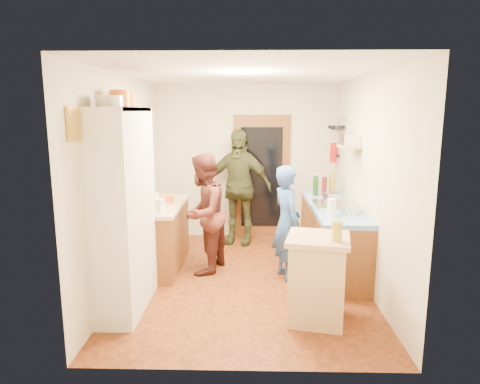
{
  "coord_description": "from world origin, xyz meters",
  "views": [
    {
      "loc": [
        0.06,
        -5.27,
        2.16
      ],
      "look_at": [
        -0.07,
        0.15,
        1.13
      ],
      "focal_mm": 32.0,
      "sensor_mm": 36.0,
      "label": 1
    }
  ],
  "objects_px": {
    "hutch_body": "(125,211)",
    "island_base": "(317,281)",
    "right_counter_base": "(332,238)",
    "person_back": "(239,187)",
    "person_left": "(207,213)",
    "person_hob": "(290,223)"
  },
  "relations": [
    {
      "from": "right_counter_base",
      "to": "person_left",
      "type": "relative_size",
      "value": 1.36
    },
    {
      "from": "person_left",
      "to": "person_back",
      "type": "bearing_deg",
      "value": 179.48
    },
    {
      "from": "right_counter_base",
      "to": "island_base",
      "type": "relative_size",
      "value": 2.56
    },
    {
      "from": "right_counter_base",
      "to": "person_back",
      "type": "bearing_deg",
      "value": 140.29
    },
    {
      "from": "person_left",
      "to": "person_back",
      "type": "relative_size",
      "value": 0.86
    },
    {
      "from": "right_counter_base",
      "to": "person_hob",
      "type": "relative_size",
      "value": 1.48
    },
    {
      "from": "hutch_body",
      "to": "person_hob",
      "type": "xyz_separation_m",
      "value": [
        1.87,
        0.89,
        -0.36
      ]
    },
    {
      "from": "hutch_body",
      "to": "island_base",
      "type": "height_order",
      "value": "hutch_body"
    },
    {
      "from": "island_base",
      "to": "person_left",
      "type": "bearing_deg",
      "value": 132.71
    },
    {
      "from": "island_base",
      "to": "person_back",
      "type": "height_order",
      "value": "person_back"
    },
    {
      "from": "hutch_body",
      "to": "island_base",
      "type": "distance_m",
      "value": 2.18
    },
    {
      "from": "person_hob",
      "to": "person_left",
      "type": "distance_m",
      "value": 1.12
    },
    {
      "from": "person_left",
      "to": "person_hob",
      "type": "bearing_deg",
      "value": 95.14
    },
    {
      "from": "right_counter_base",
      "to": "person_back",
      "type": "relative_size",
      "value": 1.17
    },
    {
      "from": "hutch_body",
      "to": "person_hob",
      "type": "distance_m",
      "value": 2.1
    },
    {
      "from": "right_counter_base",
      "to": "island_base",
      "type": "distance_m",
      "value": 1.64
    },
    {
      "from": "island_base",
      "to": "person_back",
      "type": "xyz_separation_m",
      "value": [
        -0.88,
        2.68,
        0.51
      ]
    },
    {
      "from": "island_base",
      "to": "person_back",
      "type": "distance_m",
      "value": 2.87
    },
    {
      "from": "person_back",
      "to": "person_hob",
      "type": "bearing_deg",
      "value": -52.22
    },
    {
      "from": "hutch_body",
      "to": "right_counter_base",
      "type": "bearing_deg",
      "value": 27.47
    },
    {
      "from": "person_back",
      "to": "right_counter_base",
      "type": "bearing_deg",
      "value": -26.62
    },
    {
      "from": "hutch_body",
      "to": "island_base",
      "type": "bearing_deg",
      "value": -7.69
    }
  ]
}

